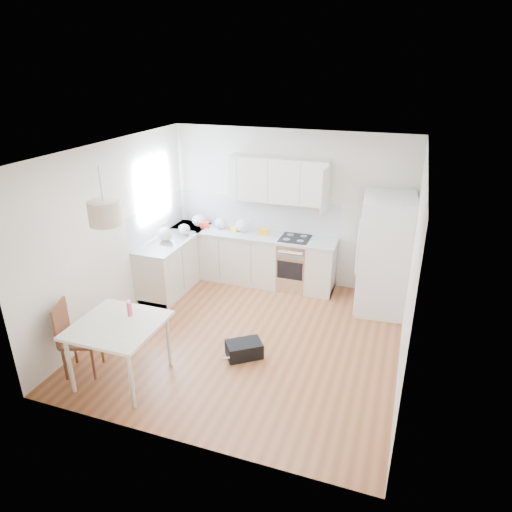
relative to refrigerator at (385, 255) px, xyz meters
The scene contains 29 objects.
floor 2.49m from the refrigerator, 137.93° to the right, with size 4.20×4.20×0.00m, color brown.
ceiling 2.91m from the refrigerator, 137.93° to the right, with size 4.20×4.20×0.00m, color white.
wall_back 1.85m from the refrigerator, 162.24° to the left, with size 4.20×4.20×0.00m, color white.
wall_left 4.14m from the refrigerator, 157.90° to the right, with size 4.20×4.20×0.00m, color white.
wall_right 1.65m from the refrigerator, 76.14° to the right, with size 4.20×4.20×0.00m, color white.
window_glassblock 3.91m from the refrigerator, behind, with size 0.02×1.00×1.00m, color #BFE0F9.
cabinets_back 2.38m from the refrigerator, behind, with size 3.00×0.60×0.88m, color beige.
cabinets_left 3.57m from the refrigerator, behind, with size 0.60×1.80×0.88m, color beige.
counter_back 2.33m from the refrigerator, behind, with size 3.02×0.64×0.04m, color #AAADAF.
counter_left 3.54m from the refrigerator, behind, with size 0.64×1.82×0.04m, color #AAADAF.
backsplash_back 2.40m from the refrigerator, 166.79° to the left, with size 3.00×0.01×0.58m, color white.
backsplash_left 3.84m from the refrigerator, behind, with size 0.01×1.80×0.58m, color white.
upper_cabinets 2.13m from the refrigerator, 168.20° to the left, with size 1.70×0.32×0.75m, color beige.
range_oven 1.61m from the refrigerator, behind, with size 0.50×0.61×0.88m, color silver, non-canonical shape.
sink 3.54m from the refrigerator, behind, with size 0.50×0.80×0.16m, color silver, non-canonical shape.
refrigerator is the anchor object (origin of this frame).
dining_table 4.12m from the refrigerator, 134.57° to the right, with size 1.01×1.01×0.80m.
dining_chair 4.57m from the refrigerator, 139.22° to the right, with size 0.41×0.41×0.98m, color #502B18, non-canonical shape.
drink_bottle 3.94m from the refrigerator, 136.39° to the right, with size 0.06×0.06×0.21m, color #EB416E.
gym_bag 2.70m from the refrigerator, 128.96° to the right, with size 0.47×0.31×0.22m, color black.
pendant_lamp 4.28m from the refrigerator, 134.84° to the right, with size 0.35×0.35×0.27m, color beige.
grocery_bag_a 3.36m from the refrigerator, behind, with size 0.25×0.21×0.22m, color silver.
grocery_bag_b 2.93m from the refrigerator, behind, with size 0.22×0.19×0.20m, color silver.
grocery_bag_c 2.51m from the refrigerator, behind, with size 0.26×0.22×0.23m, color silver.
grocery_bag_d 3.41m from the refrigerator, behind, with size 0.21×0.18×0.19m, color silver.
grocery_bag_e 3.61m from the refrigerator, behind, with size 0.26×0.22×0.23m, color silver.
snack_orange 2.11m from the refrigerator, behind, with size 0.16×0.10×0.11m, color orange.
snack_yellow 2.64m from the refrigerator, behind, with size 0.14×0.09×0.10m, color gold.
snack_red 3.23m from the refrigerator, behind, with size 0.16×0.10×0.11m, color red.
Camera 1 is at (1.96, -5.30, 3.70)m, focal length 32.00 mm.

